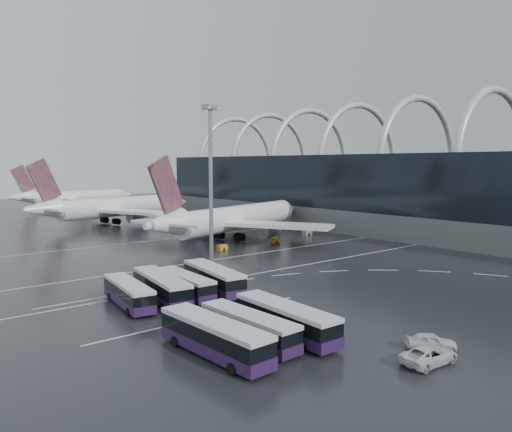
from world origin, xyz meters
TOP-DOWN VIEW (x-y plane):
  - ground at (0.00, 0.00)m, footprint 420.00×420.00m
  - terminal at (61.56, 19.84)m, footprint 42.00×160.00m
  - lane_marking_near at (0.00, -2.00)m, footprint 120.00×0.25m
  - lane_marking_mid at (0.00, 12.00)m, footprint 120.00×0.25m
  - lane_marking_far at (0.00, 40.00)m, footprint 120.00×0.25m
  - bus_bay_line_south at (-24.00, -16.00)m, footprint 28.00×0.25m
  - bus_bay_line_north at (-24.00, 0.00)m, footprint 28.00×0.25m
  - airliner_main at (14.02, 29.20)m, footprint 56.07×48.57m
  - airliner_gate_b at (5.46, 76.16)m, footprint 55.00×48.70m
  - airliner_gate_c at (13.90, 134.25)m, footprint 48.71×45.03m
  - bus_row_near_a at (-28.26, -6.07)m, footprint 4.34×12.58m
  - bus_row_near_b at (-23.99, -6.63)m, footprint 5.04×14.06m
  - bus_row_near_c at (-20.35, -6.41)m, footprint 3.45×12.32m
  - bus_row_near_d at (-15.88, -6.65)m, footprint 5.09×14.05m
  - bus_row_far_a at (-29.24, -26.26)m, footprint 3.68×13.77m
  - bus_row_far_b at (-24.78, -25.71)m, footprint 3.22×12.41m
  - bus_row_far_c at (-20.59, -26.55)m, footprint 3.66×13.61m
  - van_curve_a at (-15.64, -39.87)m, footprint 6.01×3.18m
  - van_curve_b at (-12.37, -38.09)m, footprint 4.64×4.62m
  - floodlight_mast at (-7.79, 5.64)m, footprint 2.09×2.09m
  - gse_cart_belly_a at (19.34, 19.98)m, footprint 1.88×1.11m
  - gse_cart_belly_b at (28.96, 31.86)m, footprint 2.20×1.30m
  - gse_cart_belly_c at (4.31, 19.44)m, footprint 2.00×1.18m
  - gse_cart_belly_d at (33.05, 23.56)m, footprint 2.37×1.40m
  - gse_cart_belly_e at (15.81, 29.83)m, footprint 1.97×1.16m

SIDE VIEW (x-z plane):
  - ground at x=0.00m, z-range 0.00..0.00m
  - lane_marking_near at x=0.00m, z-range 0.00..0.01m
  - lane_marking_mid at x=0.00m, z-range 0.00..0.01m
  - lane_marking_far at x=0.00m, z-range 0.00..0.01m
  - bus_bay_line_south at x=-24.00m, z-range 0.00..0.01m
  - bus_bay_line_north at x=-24.00m, z-range 0.00..0.01m
  - gse_cart_belly_a at x=19.34m, z-range 0.00..1.03m
  - gse_cart_belly_e at x=15.81m, z-range 0.00..1.07m
  - gse_cart_belly_c at x=4.31m, z-range 0.00..1.09m
  - gse_cart_belly_b at x=28.96m, z-range 0.00..1.20m
  - gse_cart_belly_d at x=33.05m, z-range 0.00..1.29m
  - van_curve_b at x=-12.37m, z-range 0.00..1.59m
  - van_curve_a at x=-15.64m, z-range 0.00..1.61m
  - bus_row_near_c at x=-20.35m, z-range 0.15..3.15m
  - bus_row_near_a at x=-28.26m, z-range 0.15..3.19m
  - bus_row_far_b at x=-24.78m, z-range 0.15..3.19m
  - bus_row_far_c at x=-20.59m, z-range 0.16..3.49m
  - bus_row_far_a at x=-29.24m, z-range 0.17..3.53m
  - bus_row_near_d at x=-15.88m, z-range 0.17..3.55m
  - bus_row_near_b at x=-23.99m, z-range 0.17..3.55m
  - airliner_gate_c at x=13.90m, z-range -4.35..13.04m
  - airliner_gate_b at x=5.46m, z-range -4.79..14.39m
  - airliner_main at x=14.02m, z-range -4.84..14.55m
  - terminal at x=61.56m, z-range -6.58..28.32m
  - floodlight_mast at x=-7.79m, z-range 3.52..30.83m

